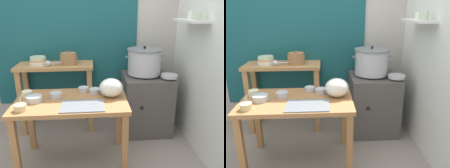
% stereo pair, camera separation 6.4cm
% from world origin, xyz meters
% --- Properties ---
extents(ground_plane, '(9.00, 9.00, 0.00)m').
position_xyz_m(ground_plane, '(0.00, 0.00, 0.00)').
color(ground_plane, gray).
extents(wall_back, '(4.40, 0.12, 2.60)m').
position_xyz_m(wall_back, '(0.08, 1.10, 1.30)').
color(wall_back, '#B2ADA3').
rests_on(wall_back, ground).
extents(wall_right, '(0.30, 3.20, 2.60)m').
position_xyz_m(wall_right, '(1.40, 0.20, 1.30)').
color(wall_right, silver).
rests_on(wall_right, ground).
extents(prep_table, '(1.10, 0.66, 0.72)m').
position_xyz_m(prep_table, '(-0.02, 0.08, 0.61)').
color(prep_table, '#9E6B3D').
rests_on(prep_table, ground).
extents(back_shelf_table, '(0.96, 0.40, 0.90)m').
position_xyz_m(back_shelf_table, '(-0.28, 0.83, 0.68)').
color(back_shelf_table, '#B27F4C').
rests_on(back_shelf_table, ground).
extents(stove_block, '(0.60, 0.61, 0.78)m').
position_xyz_m(stove_block, '(0.89, 0.70, 0.38)').
color(stove_block, '#4C4742').
rests_on(stove_block, ground).
extents(steamer_pot, '(0.48, 0.43, 0.36)m').
position_xyz_m(steamer_pot, '(0.85, 0.72, 0.94)').
color(steamer_pot, '#B7BABF').
rests_on(steamer_pot, stove_block).
extents(clay_pot, '(0.21, 0.21, 0.17)m').
position_xyz_m(clay_pot, '(-0.10, 0.83, 0.97)').
color(clay_pot, olive).
rests_on(clay_pot, back_shelf_table).
extents(bowl_stack_enamel, '(0.22, 0.22, 0.10)m').
position_xyz_m(bowl_stack_enamel, '(-0.48, 0.84, 0.95)').
color(bowl_stack_enamel, silver).
rests_on(bowl_stack_enamel, back_shelf_table).
extents(ladle, '(0.30, 0.07, 0.07)m').
position_xyz_m(ladle, '(-0.33, 0.74, 0.94)').
color(ladle, '#B7BABF').
rests_on(ladle, back_shelf_table).
extents(serving_tray, '(0.40, 0.28, 0.01)m').
position_xyz_m(serving_tray, '(0.09, -0.09, 0.72)').
color(serving_tray, slate).
rests_on(serving_tray, prep_table).
extents(plastic_bag, '(0.24, 0.22, 0.19)m').
position_xyz_m(plastic_bag, '(0.38, 0.13, 0.82)').
color(plastic_bag, silver).
rests_on(plastic_bag, prep_table).
extents(wide_pan, '(0.20, 0.20, 0.04)m').
position_xyz_m(wide_pan, '(1.12, 0.53, 0.80)').
color(wide_pan, '#B7BABF').
rests_on(wide_pan, stove_block).
extents(prep_bowl_0, '(0.12, 0.12, 0.06)m').
position_xyz_m(prep_bowl_0, '(-0.18, 0.14, 0.75)').
color(prep_bowl_0, '#B7BABF').
rests_on(prep_bowl_0, prep_table).
extents(prep_bowl_1, '(0.11, 0.11, 0.05)m').
position_xyz_m(prep_bowl_1, '(0.21, 0.23, 0.75)').
color(prep_bowl_1, '#B7BABF').
rests_on(prep_bowl_1, prep_table).
extents(prep_bowl_2, '(0.11, 0.11, 0.13)m').
position_xyz_m(prep_bowl_2, '(-0.45, -0.13, 0.75)').
color(prep_bowl_2, '#E5C684').
rests_on(prep_bowl_2, prep_table).
extents(prep_bowl_3, '(0.15, 0.15, 0.06)m').
position_xyz_m(prep_bowl_3, '(-0.37, 0.06, 0.75)').
color(prep_bowl_3, '#B7BABF').
rests_on(prep_bowl_3, prep_table).
extents(prep_bowl_4, '(0.11, 0.11, 0.05)m').
position_xyz_m(prep_bowl_4, '(0.09, 0.30, 0.75)').
color(prep_bowl_4, '#B7BABF').
rests_on(prep_bowl_4, prep_table).
extents(prep_bowl_5, '(0.10, 0.10, 0.06)m').
position_xyz_m(prep_bowl_5, '(-0.47, 0.19, 0.75)').
color(prep_bowl_5, beige).
rests_on(prep_bowl_5, prep_table).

